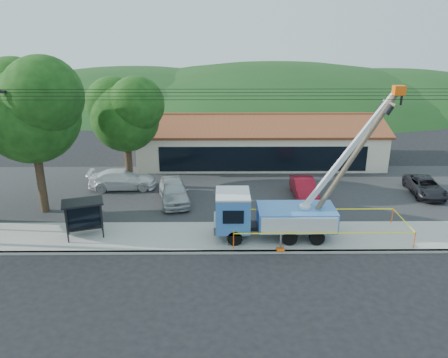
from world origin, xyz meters
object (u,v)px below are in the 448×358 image
bus_shelter (83,210)px  car_red (303,199)px  car_silver (174,203)px  car_white (123,189)px  utility_truck (272,213)px  car_dark (424,195)px  leaning_pole (350,160)px

bus_shelter → car_red: size_ratio=0.62×
car_silver → car_white: 5.19m
utility_truck → car_red: bearing=63.8°
car_red → car_white: car_white is taller
car_silver → car_red: size_ratio=1.12×
car_red → car_white: (-14.05, 2.06, 0.00)m
bus_shelter → car_silver: 7.55m
utility_truck → bus_shelter: (-11.45, 0.31, 0.11)m
utility_truck → car_white: (-10.86, 8.55, -1.72)m
bus_shelter → car_dark: 25.07m
utility_truck → car_silver: 8.83m
bus_shelter → car_dark: size_ratio=0.59×
utility_truck → leaning_pole: (4.41, -0.12, 3.35)m
car_white → car_dark: car_white is taller
car_red → car_white: bearing=171.2°
utility_truck → car_red: (3.19, 6.48, -1.72)m
utility_truck → bus_shelter: bearing=178.4°
leaning_pole → car_dark: (8.21, 7.18, -5.08)m
car_red → car_white: size_ratio=0.84×
car_silver → leaning_pole: bearing=-39.6°
car_white → leaning_pole: bearing=-123.7°
utility_truck → car_dark: 14.56m
leaning_pole → utility_truck: bearing=178.4°
bus_shelter → car_white: (0.60, 8.24, -1.83)m
utility_truck → car_silver: (-6.51, 5.71, -1.72)m
bus_shelter → car_white: size_ratio=0.52×
bus_shelter → car_red: bearing=4.8°
car_red → car_dark: size_ratio=0.95×
car_red → car_silver: bearing=-175.9°
leaning_pole → car_silver: leaning_pole is taller
leaning_pole → car_white: bearing=150.4°
car_red → utility_truck: bearing=-116.7°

